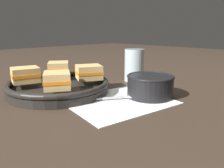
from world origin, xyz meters
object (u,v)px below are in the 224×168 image
object	(u,v)px
drinking_glass	(134,65)
sandwich_far_right	(59,68)
sandwich_far_left	(89,72)
skillet	(59,87)
sandwich_near_left	(25,75)
soup_bowl	(150,85)
sandwich_near_right	(57,80)
spoon	(125,97)

from	to	relation	value
drinking_glass	sandwich_far_right	bearing A→B (deg)	150.57
sandwich_far_left	drinking_glass	bearing A→B (deg)	-2.13
skillet	sandwich_far_left	xyz separation A→B (m)	(0.08, -0.05, 0.04)
skillet	sandwich_near_left	xyz separation A→B (m)	(-0.08, 0.05, 0.04)
sandwich_far_right	drinking_glass	size ratio (longest dim) A/B	0.85
sandwich_near_left	soup_bowl	bearing A→B (deg)	-48.96
soup_bowl	sandwich_far_right	bearing A→B (deg)	110.14
sandwich_near_right	drinking_glass	distance (m)	0.37
sandwich_far_left	sandwich_far_right	xyz separation A→B (m)	(-0.03, 0.14, 0.00)
soup_bowl	skillet	bearing A→B (deg)	125.73
drinking_glass	sandwich_near_left	bearing A→B (deg)	163.58
soup_bowl	sandwich_near_left	world-z (taller)	sandwich_near_left
sandwich_near_right	sandwich_far_left	bearing A→B (deg)	12.00
sandwich_far_left	drinking_glass	size ratio (longest dim) A/B	0.83
spoon	sandwich_far_left	world-z (taller)	sandwich_far_left
sandwich_near_right	drinking_glass	world-z (taller)	drinking_glass
drinking_glass	sandwich_near_right	bearing A→B (deg)	-176.78
spoon	sandwich_far_left	bearing A→B (deg)	129.13
soup_bowl	sandwich_far_right	distance (m)	0.34
sandwich_near_left	sandwich_far_left	xyz separation A→B (m)	(0.17, -0.11, 0.00)
spoon	drinking_glass	xyz separation A→B (m)	(0.21, 0.14, 0.06)
soup_bowl	drinking_glass	xyz separation A→B (m)	(0.14, 0.18, 0.02)
sandwich_near_left	drinking_glass	bearing A→B (deg)	-16.42
spoon	sandwich_near_right	size ratio (longest dim) A/B	1.47
soup_bowl	sandwich_near_left	size ratio (longest dim) A/B	1.45
skillet	sandwich_far_right	size ratio (longest dim) A/B	3.03
sandwich_near_right	sandwich_far_right	xyz separation A→B (m)	(0.11, 0.17, 0.00)
sandwich_far_left	sandwich_far_right	distance (m)	0.14
sandwich_near_left	drinking_glass	xyz separation A→B (m)	(0.39, -0.12, -0.00)
spoon	sandwich_far_right	distance (m)	0.29
soup_bowl	spoon	distance (m)	0.09
soup_bowl	sandwich_near_left	bearing A→B (deg)	131.04
spoon	sandwich_near_left	bearing A→B (deg)	158.79
sandwich_near_left	skillet	bearing A→B (deg)	-33.00
sandwich_far_right	sandwich_near_left	bearing A→B (deg)	-168.00
sandwich_far_left	soup_bowl	bearing A→B (deg)	-64.33
sandwich_near_left	spoon	bearing A→B (deg)	-54.74
sandwich_near_right	sandwich_far_right	distance (m)	0.20
skillet	sandwich_near_right	distance (m)	0.11
spoon	sandwich_near_right	xyz separation A→B (m)	(-0.15, 0.12, 0.06)
spoon	skillet	distance (m)	0.22
spoon	sandwich_far_right	world-z (taller)	sandwich_far_right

